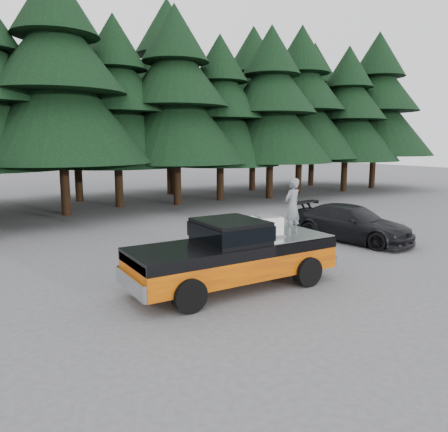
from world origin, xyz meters
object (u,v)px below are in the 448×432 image
man_on_bed (292,206)px  parked_car (352,223)px  air_compressor (266,227)px  pickup_truck (233,264)px

man_on_bed → parked_car: (5.32, 2.53, -1.42)m
air_compressor → parked_car: size_ratio=0.16×
pickup_truck → air_compressor: (1.15, 0.03, 0.93)m
pickup_truck → man_on_bed: bearing=-3.8°
man_on_bed → parked_car: size_ratio=0.33×
man_on_bed → pickup_truck: bearing=-16.8°
air_compressor → parked_car: 6.62m
air_compressor → parked_car: (6.12, 2.38, -0.87)m
pickup_truck → air_compressor: bearing=1.5°
pickup_truck → air_compressor: 1.48m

